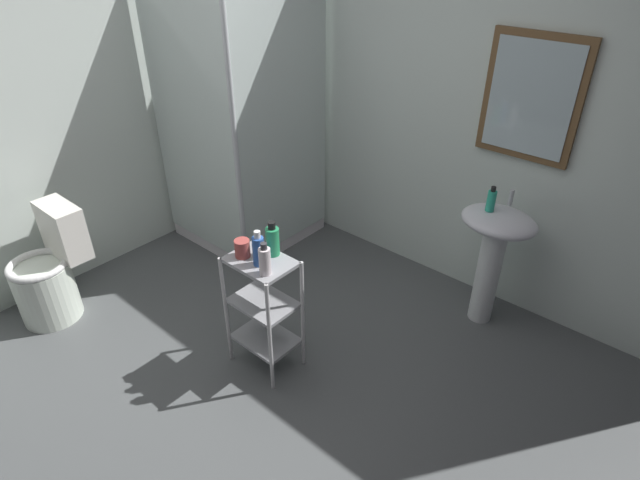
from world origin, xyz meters
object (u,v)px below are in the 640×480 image
object	(u,v)px
toilet	(50,274)
hand_soap_bottle	(491,200)
body_wash_bottle_green	(273,240)
rinse_cup	(242,248)
pedestal_sink	(494,244)
lotion_bottle_white	(265,260)
shampoo_bottle_blue	(258,250)
shower_stall	(246,188)
storage_cart	(263,304)

from	to	relation	value
toilet	hand_soap_bottle	world-z (taller)	hand_soap_bottle
body_wash_bottle_green	rinse_cup	size ratio (longest dim) A/B	2.03
pedestal_sink	lotion_bottle_white	world-z (taller)	lotion_bottle_white
hand_soap_bottle	shampoo_bottle_blue	distance (m)	1.41
toilet	lotion_bottle_white	xyz separation A→B (m)	(1.50, 0.53, 0.51)
shampoo_bottle_blue	shower_stall	bearing A→B (deg)	141.42
pedestal_sink	body_wash_bottle_green	world-z (taller)	body_wash_bottle_green
lotion_bottle_white	rinse_cup	size ratio (longest dim) A/B	1.85
storage_cart	shampoo_bottle_blue	xyz separation A→B (m)	(0.02, -0.03, 0.39)
storage_cart	rinse_cup	world-z (taller)	rinse_cup
shower_stall	rinse_cup	distance (m)	1.42
hand_soap_bottle	body_wash_bottle_green	xyz separation A→B (m)	(-0.72, -1.10, -0.05)
toilet	storage_cart	size ratio (longest dim) A/B	1.03
pedestal_sink	rinse_cup	world-z (taller)	rinse_cup
body_wash_bottle_green	lotion_bottle_white	bearing A→B (deg)	-57.17
toilet	rinse_cup	size ratio (longest dim) A/B	7.65
shower_stall	lotion_bottle_white	bearing A→B (deg)	-37.68
shampoo_bottle_blue	body_wash_bottle_green	world-z (taller)	shampoo_bottle_blue
shower_stall	lotion_bottle_white	world-z (taller)	shower_stall
pedestal_sink	toilet	distance (m)	2.85
rinse_cup	shower_stall	bearing A→B (deg)	138.08
rinse_cup	pedestal_sink	bearing A→B (deg)	54.71
hand_soap_bottle	shampoo_bottle_blue	world-z (taller)	hand_soap_bottle
rinse_cup	body_wash_bottle_green	bearing A→B (deg)	47.44
shower_stall	hand_soap_bottle	distance (m)	1.93
pedestal_sink	toilet	bearing A→B (deg)	-140.17
body_wash_bottle_green	rinse_cup	xyz separation A→B (m)	(-0.11, -0.12, -0.04)
shampoo_bottle_blue	lotion_bottle_white	size ratio (longest dim) A/B	1.10
toilet	shower_stall	bearing A→B (deg)	80.00
toilet	shampoo_bottle_blue	xyz separation A→B (m)	(1.42, 0.57, 0.51)
rinse_cup	lotion_bottle_white	bearing A→B (deg)	-8.78
toilet	lotion_bottle_white	world-z (taller)	lotion_bottle_white
body_wash_bottle_green	rinse_cup	bearing A→B (deg)	-132.56
hand_soap_bottle	shampoo_bottle_blue	size ratio (longest dim) A/B	0.77
storage_cart	hand_soap_bottle	world-z (taller)	hand_soap_bottle
storage_cart	body_wash_bottle_green	bearing A→B (deg)	82.90
shower_stall	lotion_bottle_white	xyz separation A→B (m)	(1.24, -0.96, 0.36)
hand_soap_bottle	rinse_cup	size ratio (longest dim) A/B	1.58
pedestal_sink	lotion_bottle_white	distance (m)	1.48
hand_soap_bottle	body_wash_bottle_green	size ratio (longest dim) A/B	0.78
shower_stall	rinse_cup	size ratio (longest dim) A/B	20.14
pedestal_sink	storage_cart	world-z (taller)	pedestal_sink
storage_cart	lotion_bottle_white	size ratio (longest dim) A/B	4.02
hand_soap_bottle	rinse_cup	distance (m)	1.48
shower_stall	hand_soap_bottle	xyz separation A→B (m)	(1.86, 0.30, 0.42)
body_wash_bottle_green	lotion_bottle_white	distance (m)	0.18
shampoo_bottle_blue	rinse_cup	xyz separation A→B (m)	(-0.12, -0.00, -0.04)
body_wash_bottle_green	toilet	bearing A→B (deg)	-153.97
pedestal_sink	storage_cart	xyz separation A→B (m)	(-0.79, -1.22, -0.14)
rinse_cup	shampoo_bottle_blue	bearing A→B (deg)	1.98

